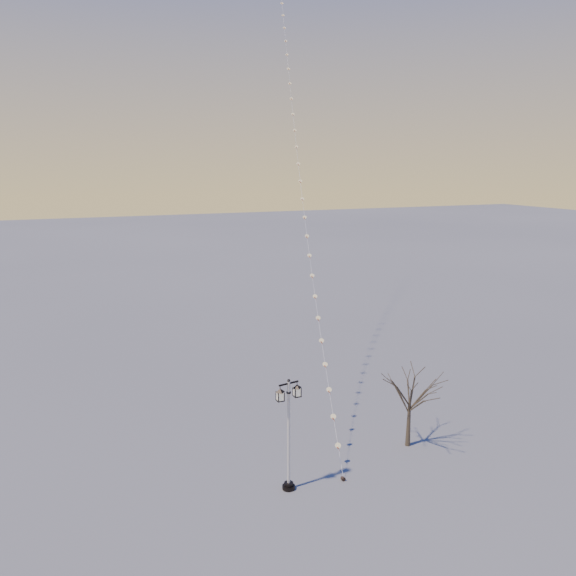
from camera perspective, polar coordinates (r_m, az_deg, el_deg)
ground at (r=28.64m, az=4.72°, el=-18.49°), size 300.00×300.00×0.00m
street_lamp at (r=26.42m, az=0.07°, el=-13.92°), size 1.35×0.63×5.36m
bare_tree at (r=30.88m, az=12.09°, el=-10.17°), size 2.59×2.59×4.30m
kite_train at (r=44.09m, az=1.25°, el=14.13°), size 12.63×38.11×32.40m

